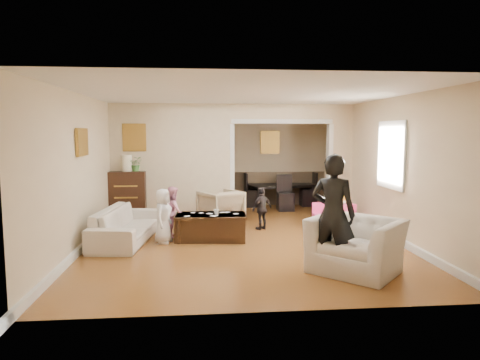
{
  "coord_description": "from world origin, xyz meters",
  "views": [
    {
      "loc": [
        -0.74,
        -7.98,
        1.95
      ],
      "look_at": [
        0.0,
        0.2,
        1.05
      ],
      "focal_mm": 32.2,
      "sensor_mm": 36.0,
      "label": 1
    }
  ],
  "objects": [
    {
      "name": "coffee_cup",
      "position": [
        -0.47,
        -0.28,
        0.52
      ],
      "size": [
        0.11,
        0.11,
        0.09
      ],
      "primitive_type": "imported",
      "rotation": [
        0.0,
        0.0,
        -0.1
      ],
      "color": "silver",
      "rests_on": "coffee_table"
    },
    {
      "name": "floor",
      "position": [
        0.0,
        0.0,
        0.0
      ],
      "size": [
        7.0,
        7.0,
        0.0
      ],
      "primitive_type": "plane",
      "color": "#9D6028",
      "rests_on": "ground"
    },
    {
      "name": "play_bowl",
      "position": [
        2.21,
        0.6,
        0.51
      ],
      "size": [
        0.25,
        0.25,
        0.05
      ],
      "primitive_type": "imported",
      "rotation": [
        0.0,
        0.0,
        0.15
      ],
      "color": "silver",
      "rests_on": "play_table"
    },
    {
      "name": "play_table",
      "position": [
        2.16,
        0.72,
        0.24
      ],
      "size": [
        0.57,
        0.57,
        0.48
      ],
      "primitive_type": "cube",
      "rotation": [
        0.0,
        0.0,
        0.15
      ],
      "color": "#F4408E",
      "rests_on": "ground"
    },
    {
      "name": "sofa",
      "position": [
        -2.1,
        -0.19,
        0.3
      ],
      "size": [
        1.05,
        2.15,
        0.6
      ],
      "primitive_type": "imported",
      "rotation": [
        0.0,
        0.0,
        1.45
      ],
      "color": "beige",
      "rests_on": "ground"
    },
    {
      "name": "armchair_back",
      "position": [
        -0.33,
        1.14,
        0.36
      ],
      "size": [
        1.08,
        1.09,
        0.73
      ],
      "primitive_type": "imported",
      "rotation": [
        0.0,
        0.0,
        3.7
      ],
      "color": "tan",
      "rests_on": "ground"
    },
    {
      "name": "adult_person",
      "position": [
        1.06,
        -2.29,
        0.84
      ],
      "size": [
        0.73,
        0.67,
        1.68
      ],
      "primitive_type": "imported",
      "rotation": [
        0.0,
        0.0,
        2.57
      ],
      "color": "black",
      "rests_on": "ground"
    },
    {
      "name": "partition_left",
      "position": [
        -1.38,
        1.8,
        1.3
      ],
      "size": [
        2.75,
        0.18,
        2.6
      ],
      "primitive_type": "cube",
      "color": "beige",
      "rests_on": "ground"
    },
    {
      "name": "child_kneel_a",
      "position": [
        -1.42,
        -0.38,
        0.49
      ],
      "size": [
        0.42,
        0.54,
        0.97
      ],
      "primitive_type": "imported",
      "rotation": [
        0.0,
        0.0,
        1.3
      ],
      "color": "white",
      "rests_on": "ground"
    },
    {
      "name": "partition_header",
      "position": [
        1.1,
        1.8,
        2.42
      ],
      "size": [
        2.22,
        0.18,
        0.35
      ],
      "primitive_type": "cube",
      "color": "beige",
      "rests_on": "partition_right"
    },
    {
      "name": "framed_art_sofa_wall",
      "position": [
        -2.71,
        -0.6,
        1.8
      ],
      "size": [
        0.03,
        0.55,
        0.4
      ],
      "primitive_type": "cube",
      "color": "brown"
    },
    {
      "name": "armchair_front",
      "position": [
        1.42,
        -2.24,
        0.38
      ],
      "size": [
        1.54,
        1.54,
        0.76
      ],
      "primitive_type": "imported",
      "rotation": [
        0.0,
        0.0,
        -0.76
      ],
      "color": "beige",
      "rests_on": "ground"
    },
    {
      "name": "coffee_table",
      "position": [
        -0.57,
        -0.23,
        0.24
      ],
      "size": [
        1.32,
        0.75,
        0.47
      ],
      "primitive_type": "cube",
      "rotation": [
        0.0,
        0.0,
        -0.1
      ],
      "color": "#351F11",
      "rests_on": "ground"
    },
    {
      "name": "child_toddler",
      "position": [
        0.48,
        0.52,
        0.43
      ],
      "size": [
        0.53,
        0.45,
        0.85
      ],
      "primitive_type": "imported",
      "rotation": [
        0.0,
        0.0,
        -2.54
      ],
      "color": "black",
      "rests_on": "ground"
    },
    {
      "name": "cereal_box",
      "position": [
        2.28,
        0.82,
        0.63
      ],
      "size": [
        0.21,
        0.1,
        0.3
      ],
      "primitive_type": "cube",
      "rotation": [
        0.0,
        0.0,
        0.15
      ],
      "color": "yellow",
      "rests_on": "play_table"
    },
    {
      "name": "potted_plant",
      "position": [
        -2.17,
        1.66,
        1.27
      ],
      "size": [
        0.29,
        0.25,
        0.32
      ],
      "primitive_type": "imported",
      "color": "#437A36",
      "rests_on": "dresser"
    },
    {
      "name": "craft_papers",
      "position": [
        -0.56,
        -0.22,
        0.48
      ],
      "size": [
        1.0,
        0.48,
        0.0
      ],
      "color": "white",
      "rests_on": "coffee_table"
    },
    {
      "name": "dresser",
      "position": [
        -2.37,
        1.66,
        0.55
      ],
      "size": [
        0.81,
        0.45,
        1.11
      ],
      "primitive_type": "cube",
      "color": "#32190F",
      "rests_on": "ground"
    },
    {
      "name": "child_kneel_b",
      "position": [
        -1.27,
        0.07,
        0.48
      ],
      "size": [
        0.47,
        0.54,
        0.95
      ],
      "primitive_type": "imported",
      "rotation": [
        0.0,
        0.0,
        1.82
      ],
      "color": "pink",
      "rests_on": "ground"
    },
    {
      "name": "dining_table",
      "position": [
        1.37,
        3.24,
        0.3
      ],
      "size": [
        1.88,
        1.34,
        0.6
      ],
      "primitive_type": "imported",
      "rotation": [
        0.0,
        0.0,
        0.25
      ],
      "color": "black",
      "rests_on": "ground"
    },
    {
      "name": "partition_right",
      "position": [
        2.48,
        1.8,
        1.3
      ],
      "size": [
        0.55,
        0.18,
        2.6
      ],
      "primitive_type": "cube",
      "color": "beige",
      "rests_on": "ground"
    },
    {
      "name": "table_lamp",
      "position": [
        -2.37,
        1.66,
        1.29
      ],
      "size": [
        0.22,
        0.22,
        0.36
      ],
      "primitive_type": "cylinder",
      "color": "#F9F2CB",
      "rests_on": "dresser"
    },
    {
      "name": "framed_art_partition",
      "position": [
        -2.2,
        1.7,
        1.85
      ],
      "size": [
        0.45,
        0.03,
        0.55
      ],
      "primitive_type": "cube",
      "color": "brown",
      "rests_on": "partition_left"
    },
    {
      "name": "framed_art_alcove",
      "position": [
        1.1,
        3.44,
        1.7
      ],
      "size": [
        0.45,
        0.03,
        0.55
      ],
      "primitive_type": "cube",
      "color": "brown"
    },
    {
      "name": "toy_block",
      "position": [
        2.04,
        0.84,
        0.51
      ],
      "size": [
        0.1,
        0.09,
        0.05
      ],
      "primitive_type": "cube",
      "rotation": [
        0.0,
        0.0,
        0.5
      ],
      "color": "red",
      "rests_on": "play_table"
    },
    {
      "name": "window_pane",
      "position": [
        2.73,
        -0.4,
        1.55
      ],
      "size": [
        0.03,
        0.95,
        1.1
      ],
      "primitive_type": "cube",
      "color": "white",
      "rests_on": "ground"
    },
    {
      "name": "cyan_cup",
      "position": [
        2.06,
        0.67,
        0.52
      ],
      "size": [
        0.08,
        0.08,
        0.08
      ],
      "primitive_type": "cylinder",
      "color": "#28C8C5",
      "rests_on": "play_table"
    }
  ]
}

